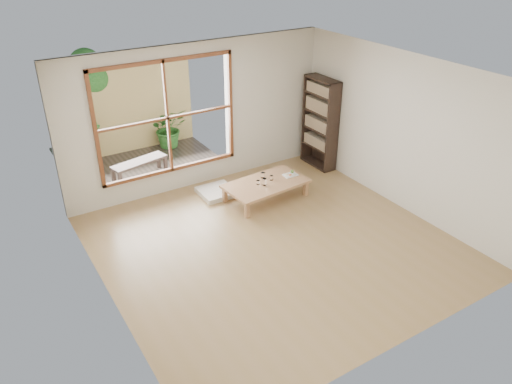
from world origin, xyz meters
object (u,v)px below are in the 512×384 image
(bookshelf, at_px, (320,123))
(food_tray, at_px, (291,174))
(garden_bench, at_px, (139,164))
(low_table, at_px, (266,184))

(bookshelf, bearing_deg, food_tray, -151.09)
(garden_bench, bearing_deg, bookshelf, -34.29)
(low_table, xyz_separation_m, garden_bench, (-1.61, 1.93, 0.03))
(low_table, relative_size, food_tray, 5.93)
(food_tray, distance_m, garden_bench, 2.88)
(bookshelf, xyz_separation_m, garden_bench, (-3.27, 1.30, -0.58))
(low_table, xyz_separation_m, food_tray, (0.54, 0.01, 0.06))
(bookshelf, bearing_deg, low_table, -159.22)
(bookshelf, distance_m, garden_bench, 3.57)
(food_tray, height_order, garden_bench, food_tray)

